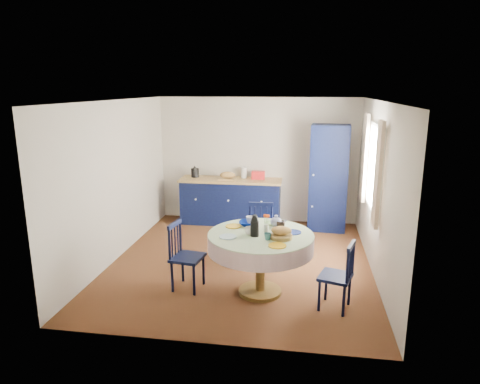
% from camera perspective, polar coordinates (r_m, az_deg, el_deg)
% --- Properties ---
extents(floor, '(4.50, 4.50, 0.00)m').
position_cam_1_polar(floor, '(6.86, 0.14, -9.27)').
color(floor, black).
rests_on(floor, ground).
extents(ceiling, '(4.50, 4.50, 0.00)m').
position_cam_1_polar(ceiling, '(6.31, 0.16, 12.08)').
color(ceiling, white).
rests_on(ceiling, wall_back).
extents(wall_back, '(4.00, 0.02, 2.50)m').
position_cam_1_polar(wall_back, '(8.66, 2.38, 4.25)').
color(wall_back, beige).
rests_on(wall_back, floor).
extents(wall_left, '(0.02, 4.50, 2.50)m').
position_cam_1_polar(wall_left, '(7.05, -16.15, 1.47)').
color(wall_left, beige).
rests_on(wall_left, floor).
extents(wall_right, '(0.02, 4.50, 2.50)m').
position_cam_1_polar(wall_right, '(6.49, 17.89, 0.31)').
color(wall_right, beige).
rests_on(wall_right, floor).
extents(window, '(0.10, 1.74, 1.45)m').
position_cam_1_polar(window, '(6.72, 17.28, 3.19)').
color(window, white).
rests_on(window, wall_right).
extents(kitchen_counter, '(2.03, 0.64, 1.15)m').
position_cam_1_polar(kitchen_counter, '(8.62, -1.24, -1.11)').
color(kitchen_counter, black).
rests_on(kitchen_counter, floor).
extents(pantry_cabinet, '(0.74, 0.55, 2.02)m').
position_cam_1_polar(pantry_cabinet, '(8.28, 11.73, 1.82)').
color(pantry_cabinet, black).
rests_on(pantry_cabinet, floor).
extents(dining_table, '(1.38, 1.38, 1.12)m').
position_cam_1_polar(dining_table, '(5.63, 2.83, -6.81)').
color(dining_table, brown).
rests_on(dining_table, floor).
extents(chair_left, '(0.45, 0.47, 0.93)m').
position_cam_1_polar(chair_left, '(5.90, -7.37, -8.39)').
color(chair_left, black).
rests_on(chair_left, floor).
extents(chair_far, '(0.44, 0.42, 0.94)m').
position_cam_1_polar(chair_far, '(6.68, 2.70, -5.56)').
color(chair_far, black).
rests_on(chair_far, floor).
extents(chair_right, '(0.47, 0.49, 0.88)m').
position_cam_1_polar(chair_right, '(5.48, 13.02, -10.78)').
color(chair_right, black).
rests_on(chair_right, floor).
extents(mug_a, '(0.12, 0.12, 0.10)m').
position_cam_1_polar(mug_a, '(5.54, 1.27, -5.20)').
color(mug_a, silver).
rests_on(mug_a, dining_table).
extents(mug_b, '(0.09, 0.09, 0.09)m').
position_cam_1_polar(mug_b, '(5.36, 3.70, -5.95)').
color(mug_b, '#337075').
rests_on(mug_b, dining_table).
extents(mug_c, '(0.12, 0.12, 0.09)m').
position_cam_1_polar(mug_c, '(5.83, 5.45, -4.31)').
color(mug_c, black).
rests_on(mug_c, dining_table).
extents(mug_d, '(0.11, 0.11, 0.10)m').
position_cam_1_polar(mug_d, '(5.98, 1.32, -3.73)').
color(mug_d, silver).
rests_on(mug_d, dining_table).
extents(cobalt_bowl, '(0.25, 0.25, 0.06)m').
position_cam_1_polar(cobalt_bowl, '(5.89, 1.10, -4.21)').
color(cobalt_bowl, navy).
rests_on(cobalt_bowl, dining_table).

